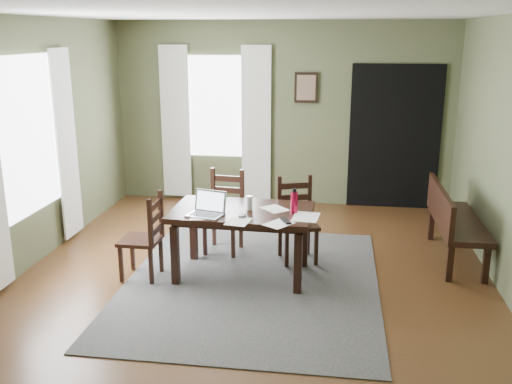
% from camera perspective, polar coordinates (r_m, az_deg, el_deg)
% --- Properties ---
extents(ground, '(5.00, 6.00, 0.01)m').
position_cam_1_polar(ground, '(6.03, -0.41, -9.07)').
color(ground, '#492C16').
extents(room_shell, '(5.02, 6.02, 2.71)m').
position_cam_1_polar(room_shell, '(5.53, -0.45, 8.21)').
color(room_shell, '#4F5638').
rests_on(room_shell, ground).
extents(rug, '(2.60, 3.20, 0.01)m').
position_cam_1_polar(rug, '(6.03, -0.41, -8.98)').
color(rug, '#3C3C3C').
rests_on(rug, ground).
extents(dining_table, '(1.48, 0.92, 0.73)m').
position_cam_1_polar(dining_table, '(5.97, -1.42, -2.60)').
color(dining_table, black).
rests_on(dining_table, rug).
extents(chair_end, '(0.41, 0.41, 0.92)m').
position_cam_1_polar(chair_end, '(6.08, -11.06, -4.52)').
color(chair_end, black).
rests_on(chair_end, rug).
extents(chair_back_left, '(0.46, 0.46, 0.96)m').
position_cam_1_polar(chair_back_left, '(6.73, -3.18, -2.07)').
color(chair_back_left, black).
rests_on(chair_back_left, rug).
extents(chair_back_right, '(0.53, 0.53, 0.95)m').
position_cam_1_polar(chair_back_right, '(6.47, 4.12, -2.88)').
color(chair_back_right, black).
rests_on(chair_back_right, rug).
extents(bench, '(0.48, 1.49, 0.84)m').
position_cam_1_polar(bench, '(6.83, 18.98, -2.41)').
color(bench, black).
rests_on(bench, ground).
extents(laptop, '(0.40, 0.35, 0.24)m').
position_cam_1_polar(laptop, '(5.79, -4.87, -1.67)').
color(laptop, '#B7B7BC').
rests_on(laptop, dining_table).
extents(computer_mouse, '(0.06, 0.09, 0.03)m').
position_cam_1_polar(computer_mouse, '(5.69, -1.39, -2.41)').
color(computer_mouse, '#3F3F42').
rests_on(computer_mouse, dining_table).
extents(tv_remote, '(0.13, 0.20, 0.02)m').
position_cam_1_polar(tv_remote, '(5.57, 2.97, -2.89)').
color(tv_remote, black).
rests_on(tv_remote, dining_table).
extents(drinking_glass, '(0.08, 0.08, 0.15)m').
position_cam_1_polar(drinking_glass, '(5.92, -0.68, -1.09)').
color(drinking_glass, silver).
rests_on(drinking_glass, dining_table).
extents(water_bottle, '(0.09, 0.09, 0.25)m').
position_cam_1_polar(water_bottle, '(5.82, 3.84, -0.97)').
color(water_bottle, '#A60C30').
rests_on(water_bottle, dining_table).
extents(paper_a, '(0.26, 0.31, 0.00)m').
position_cam_1_polar(paper_a, '(5.76, -5.62, -2.40)').
color(paper_a, white).
rests_on(paper_a, dining_table).
extents(paper_b, '(0.33, 0.34, 0.00)m').
position_cam_1_polar(paper_b, '(5.51, 2.29, -3.19)').
color(paper_b, white).
rests_on(paper_b, dining_table).
extents(paper_c, '(0.34, 0.34, 0.00)m').
position_cam_1_polar(paper_c, '(5.96, 1.88, -1.69)').
color(paper_c, white).
rests_on(paper_c, dining_table).
extents(paper_d, '(0.28, 0.35, 0.00)m').
position_cam_1_polar(paper_d, '(5.72, 5.00, -2.50)').
color(paper_d, white).
rests_on(paper_d, dining_table).
extents(paper_e, '(0.25, 0.31, 0.00)m').
position_cam_1_polar(paper_e, '(5.57, -1.78, -2.96)').
color(paper_e, white).
rests_on(paper_e, dining_table).
extents(window_left, '(0.01, 1.30, 1.70)m').
position_cam_1_polar(window_left, '(6.60, -21.96, 5.20)').
color(window_left, white).
rests_on(window_left, ground).
extents(window_back, '(1.00, 0.01, 1.50)m').
position_cam_1_polar(window_back, '(8.65, -4.07, 8.51)').
color(window_back, white).
rests_on(window_back, ground).
extents(curtain_left_far, '(0.03, 0.48, 2.30)m').
position_cam_1_polar(curtain_left_far, '(7.34, -18.42, 4.50)').
color(curtain_left_far, silver).
rests_on(curtain_left_far, ground).
extents(curtain_back_left, '(0.44, 0.03, 2.30)m').
position_cam_1_polar(curtain_back_left, '(8.81, -8.05, 6.89)').
color(curtain_back_left, silver).
rests_on(curtain_back_left, ground).
extents(curtain_back_right, '(0.44, 0.03, 2.30)m').
position_cam_1_polar(curtain_back_right, '(8.55, 0.01, 6.77)').
color(curtain_back_right, silver).
rests_on(curtain_back_right, ground).
extents(framed_picture, '(0.34, 0.03, 0.44)m').
position_cam_1_polar(framed_picture, '(8.43, 5.04, 10.36)').
color(framed_picture, black).
rests_on(framed_picture, ground).
extents(doorway_back, '(1.30, 0.03, 2.10)m').
position_cam_1_polar(doorway_back, '(8.56, 13.69, 5.32)').
color(doorway_back, black).
rests_on(doorway_back, ground).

